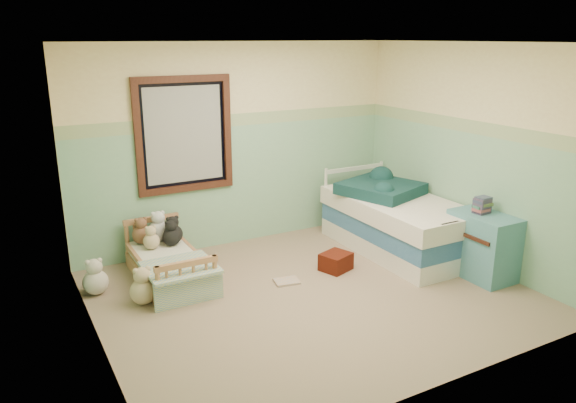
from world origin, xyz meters
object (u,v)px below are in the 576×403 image
plush_floor_cream (96,282)px  twin_bed_frame (397,242)px  red_pillow (336,262)px  floor_book (287,281)px  toddler_bed_frame (169,273)px  plush_floor_tan (143,291)px  dresser (483,246)px

plush_floor_cream → twin_bed_frame: size_ratio=0.13×
plush_floor_cream → red_pillow: (2.51, -0.68, -0.03)m
twin_bed_frame → floor_book: (-1.65, -0.17, -0.10)m
toddler_bed_frame → plush_floor_tan: size_ratio=4.90×
plush_floor_cream → red_pillow: size_ratio=0.82×
plush_floor_tan → floor_book: (1.48, -0.25, -0.12)m
plush_floor_tan → red_pillow: size_ratio=0.83×
plush_floor_tan → twin_bed_frame: 3.13m
toddler_bed_frame → plush_floor_tan: 0.58m
twin_bed_frame → dresser: 1.12m
plush_floor_cream → dresser: size_ratio=0.37×
plush_floor_cream → plush_floor_tan: (0.37, -0.45, 0.00)m
plush_floor_cream → floor_book: 1.99m
toddler_bed_frame → dresser: bearing=-27.0°
twin_bed_frame → red_pillow: 1.00m
toddler_bed_frame → twin_bed_frame: (2.73, -0.50, 0.03)m
red_pillow → toddler_bed_frame: bearing=159.7°
toddler_bed_frame → dresser: 3.43m
dresser → plush_floor_cream: bearing=157.4°
plush_floor_cream → twin_bed_frame: bearing=-8.7°
plush_floor_cream → floor_book: bearing=-20.9°
twin_bed_frame → floor_book: size_ratio=7.41×
toddler_bed_frame → plush_floor_cream: size_ratio=4.95×
plush_floor_tan → red_pillow: (2.13, -0.22, -0.03)m
red_pillow → floor_book: bearing=-177.5°
twin_bed_frame → dresser: bearing=-73.2°
twin_bed_frame → floor_book: twin_bed_frame is taller
red_pillow → plush_floor_tan: bearing=174.0°
plush_floor_cream → floor_book: (1.85, -0.71, -0.12)m
plush_floor_tan → twin_bed_frame: (3.13, -0.08, -0.02)m
dresser → floor_book: 2.18m
twin_bed_frame → toddler_bed_frame: bearing=169.6°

